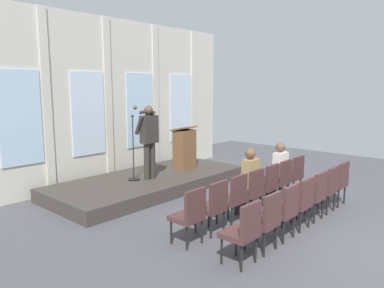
% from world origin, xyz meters
% --- Properties ---
extents(ground_plane, '(15.76, 15.76, 0.00)m').
position_xyz_m(ground_plane, '(0.00, 0.00, 0.00)').
color(ground_plane, '#4C4C51').
extents(rear_partition, '(8.35, 0.14, 4.26)m').
position_xyz_m(rear_partition, '(0.04, 6.06, 2.11)').
color(rear_partition, beige).
rests_on(rear_partition, ground).
extents(stage_platform, '(5.01, 2.18, 0.31)m').
position_xyz_m(stage_platform, '(0.00, 4.67, 0.15)').
color(stage_platform, '#3F3833').
rests_on(stage_platform, ground).
extents(speaker, '(0.51, 0.69, 1.77)m').
position_xyz_m(speaker, '(-0.16, 4.52, 1.34)').
color(speaker, '#332D28').
rests_on(speaker, stage_platform).
extents(mic_stand, '(0.28, 0.28, 1.55)m').
position_xyz_m(mic_stand, '(-0.49, 4.70, 0.64)').
color(mic_stand, black).
rests_on(mic_stand, stage_platform).
extents(lectern, '(0.60, 0.48, 1.16)m').
position_xyz_m(lectern, '(1.22, 4.64, 0.86)').
color(lectern, brown).
rests_on(lectern, stage_platform).
extents(chair_r0_c0, '(0.46, 0.44, 0.94)m').
position_xyz_m(chair_r0_c0, '(-1.79, 1.73, 0.53)').
color(chair_r0_c0, black).
rests_on(chair_r0_c0, ground).
extents(chair_r0_c1, '(0.46, 0.44, 0.94)m').
position_xyz_m(chair_r0_c1, '(-1.19, 1.73, 0.53)').
color(chair_r0_c1, black).
rests_on(chair_r0_c1, ground).
extents(chair_r0_c2, '(0.46, 0.44, 0.94)m').
position_xyz_m(chair_r0_c2, '(-0.60, 1.73, 0.53)').
color(chair_r0_c2, black).
rests_on(chair_r0_c2, ground).
extents(chair_r0_c3, '(0.46, 0.44, 0.94)m').
position_xyz_m(chair_r0_c3, '(0.00, 1.73, 0.53)').
color(chair_r0_c3, black).
rests_on(chair_r0_c3, ground).
extents(audience_r0_c3, '(0.36, 0.39, 1.34)m').
position_xyz_m(audience_r0_c3, '(0.00, 1.81, 0.74)').
color(audience_r0_c3, '#2D2D33').
rests_on(audience_r0_c3, ground).
extents(chair_r0_c4, '(0.46, 0.44, 0.94)m').
position_xyz_m(chair_r0_c4, '(0.60, 1.73, 0.53)').
color(chair_r0_c4, black).
rests_on(chair_r0_c4, ground).
extents(chair_r0_c5, '(0.46, 0.44, 0.94)m').
position_xyz_m(chair_r0_c5, '(1.19, 1.73, 0.53)').
color(chair_r0_c5, black).
rests_on(chair_r0_c5, ground).
extents(audience_r0_c5, '(0.36, 0.39, 1.31)m').
position_xyz_m(audience_r0_c5, '(1.19, 1.81, 0.73)').
color(audience_r0_c5, '#2D2D33').
rests_on(audience_r0_c5, ground).
extents(chair_r0_c6, '(0.46, 0.44, 0.94)m').
position_xyz_m(chair_r0_c6, '(1.79, 1.73, 0.53)').
color(chair_r0_c6, black).
rests_on(chair_r0_c6, ground).
extents(chair_r1_c0, '(0.46, 0.44, 0.94)m').
position_xyz_m(chair_r1_c0, '(-1.79, 0.72, 0.53)').
color(chair_r1_c0, black).
rests_on(chair_r1_c0, ground).
extents(chair_r1_c1, '(0.46, 0.44, 0.94)m').
position_xyz_m(chair_r1_c1, '(-1.19, 0.72, 0.53)').
color(chair_r1_c1, black).
rests_on(chair_r1_c1, ground).
extents(chair_r1_c2, '(0.46, 0.44, 0.94)m').
position_xyz_m(chair_r1_c2, '(-0.60, 0.72, 0.53)').
color(chair_r1_c2, black).
rests_on(chair_r1_c2, ground).
extents(chair_r1_c3, '(0.46, 0.44, 0.94)m').
position_xyz_m(chair_r1_c3, '(0.00, 0.72, 0.53)').
color(chair_r1_c3, black).
rests_on(chair_r1_c3, ground).
extents(chair_r1_c4, '(0.46, 0.44, 0.94)m').
position_xyz_m(chair_r1_c4, '(0.60, 0.72, 0.53)').
color(chair_r1_c4, black).
rests_on(chair_r1_c4, ground).
extents(chair_r1_c5, '(0.46, 0.44, 0.94)m').
position_xyz_m(chair_r1_c5, '(1.19, 0.72, 0.53)').
color(chair_r1_c5, black).
rests_on(chair_r1_c5, ground).
extents(chair_r1_c6, '(0.46, 0.44, 0.94)m').
position_xyz_m(chair_r1_c6, '(1.79, 0.72, 0.53)').
color(chair_r1_c6, black).
rests_on(chair_r1_c6, ground).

